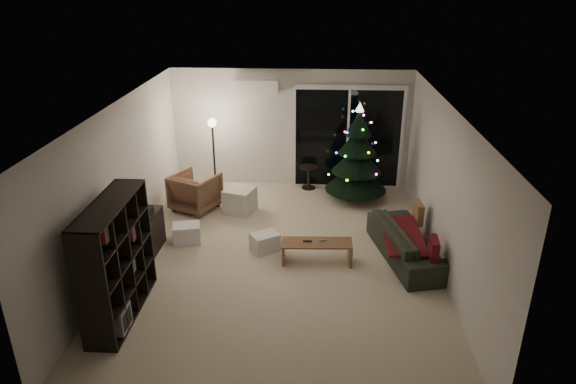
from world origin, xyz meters
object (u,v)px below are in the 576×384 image
(media_cabinet, at_px, (143,237))
(coffee_table, at_px, (317,252))
(armchair, at_px, (195,192))
(bookshelf, at_px, (101,260))
(christmas_tree, at_px, (357,153))
(sofa, at_px, (408,242))

(media_cabinet, bearing_deg, coffee_table, 0.33)
(armchair, bearing_deg, coffee_table, 166.75)
(armchair, bearing_deg, bookshelf, 107.41)
(christmas_tree, bearing_deg, bookshelf, -131.91)
(media_cabinet, height_order, sofa, media_cabinet)
(armchair, xyz_separation_m, sofa, (3.84, -1.67, -0.09))
(bookshelf, bearing_deg, sofa, 10.39)
(armchair, distance_m, christmas_tree, 3.27)
(media_cabinet, distance_m, christmas_tree, 4.42)
(media_cabinet, bearing_deg, bookshelf, -88.63)
(media_cabinet, distance_m, sofa, 4.30)
(bookshelf, relative_size, media_cabinet, 1.53)
(media_cabinet, xyz_separation_m, coffee_table, (2.83, -0.05, -0.16))
(sofa, xyz_separation_m, coffee_table, (-1.47, -0.21, -0.10))
(christmas_tree, bearing_deg, media_cabinet, -145.54)
(bookshelf, xyz_separation_m, media_cabinet, (0.00, 1.54, -0.48))
(sofa, relative_size, coffee_table, 1.72)
(bookshelf, height_order, christmas_tree, christmas_tree)
(bookshelf, distance_m, sofa, 4.65)
(sofa, bearing_deg, media_cabinet, 79.04)
(media_cabinet, bearing_deg, christmas_tree, 35.83)
(christmas_tree, bearing_deg, coffee_table, -107.09)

